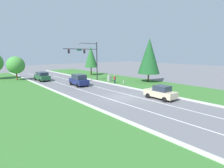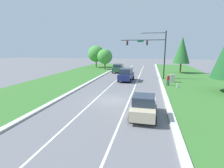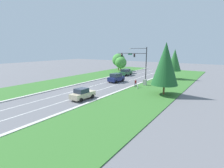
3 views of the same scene
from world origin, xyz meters
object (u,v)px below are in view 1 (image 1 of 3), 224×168
(utility_cabinet, at_px, (110,78))
(fire_hydrant, at_px, (123,82))
(forest_suv, at_px, (42,76))
(champagne_sedan, at_px, (161,92))
(pedestrian, at_px, (115,79))
(conifer_near_right_tree, at_px, (149,56))
(navy_suv, at_px, (79,80))
(oak_near_left_tree, at_px, (16,65))
(traffic_signal_mast, at_px, (88,55))
(conifer_far_right_tree, at_px, (91,57))

(utility_cabinet, distance_m, fire_hydrant, 4.13)
(forest_suv, relative_size, fire_hydrant, 7.19)
(champagne_sedan, height_order, pedestrian, champagne_sedan)
(utility_cabinet, bearing_deg, conifer_near_right_tree, -43.35)
(navy_suv, distance_m, oak_near_left_tree, 16.67)
(traffic_signal_mast, xyz_separation_m, utility_cabinet, (3.32, -3.03, -4.88))
(conifer_far_right_tree, bearing_deg, conifer_near_right_tree, -80.45)
(champagne_sedan, xyz_separation_m, navy_suv, (-3.50, 15.58, 0.19))
(fire_hydrant, height_order, oak_near_left_tree, oak_near_left_tree)
(champagne_sedan, relative_size, fire_hydrant, 6.12)
(champagne_sedan, bearing_deg, fire_hydrant, 71.45)
(utility_cabinet, bearing_deg, fire_hydrant, -86.85)
(champagne_sedan, xyz_separation_m, fire_hydrant, (4.18, 11.55, -0.55))
(traffic_signal_mast, relative_size, oak_near_left_tree, 1.57)
(fire_hydrant, height_order, conifer_near_right_tree, conifer_near_right_tree)
(conifer_near_right_tree, bearing_deg, utility_cabinet, 136.65)
(navy_suv, relative_size, utility_cabinet, 3.46)
(utility_cabinet, distance_m, pedestrian, 2.93)
(forest_suv, distance_m, champagne_sedan, 27.03)
(conifer_near_right_tree, xyz_separation_m, oak_near_left_tree, (-20.95, 20.26, -2.03))
(pedestrian, xyz_separation_m, oak_near_left_tree, (-14.06, 17.39, 2.49))
(champagne_sedan, relative_size, oak_near_left_tree, 0.80)
(traffic_signal_mast, relative_size, champagne_sedan, 1.96)
(pedestrian, bearing_deg, oak_near_left_tree, -72.10)
(navy_suv, height_order, pedestrian, navy_suv)
(forest_suv, distance_m, navy_suv, 11.09)
(conifer_near_right_tree, height_order, oak_near_left_tree, conifer_near_right_tree)
(conifer_far_right_tree, bearing_deg, oak_near_left_tree, 171.30)
(oak_near_left_tree, bearing_deg, navy_suv, -62.93)
(traffic_signal_mast, distance_m, pedestrian, 7.81)
(conifer_near_right_tree, bearing_deg, champagne_sedan, -134.78)
(traffic_signal_mast, distance_m, conifer_near_right_tree, 12.73)
(utility_cabinet, bearing_deg, champagne_sedan, -104.16)
(forest_suv, bearing_deg, pedestrian, -54.64)
(forest_suv, height_order, navy_suv, navy_suv)
(traffic_signal_mast, height_order, conifer_far_right_tree, traffic_signal_mast)
(fire_hydrant, bearing_deg, forest_suv, 126.94)
(pedestrian, xyz_separation_m, conifer_far_right_tree, (3.95, 14.63, 4.13))
(forest_suv, bearing_deg, traffic_signal_mast, -46.33)
(forest_suv, xyz_separation_m, conifer_near_right_tree, (16.74, -16.15, 4.44))
(traffic_signal_mast, relative_size, forest_suv, 1.66)
(champagne_sedan, relative_size, conifer_near_right_tree, 0.47)
(champagne_sedan, xyz_separation_m, conifer_near_right_tree, (9.94, 10.01, 4.56))
(forest_suv, relative_size, navy_suv, 1.07)
(conifer_near_right_tree, bearing_deg, fire_hydrant, 165.06)
(fire_hydrant, bearing_deg, oak_near_left_tree, 129.05)
(utility_cabinet, bearing_deg, forest_suv, 135.70)
(forest_suv, distance_m, conifer_far_right_tree, 14.45)
(traffic_signal_mast, xyz_separation_m, forest_suv, (-7.44, 7.47, -4.56))
(oak_near_left_tree, height_order, conifer_far_right_tree, conifer_far_right_tree)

